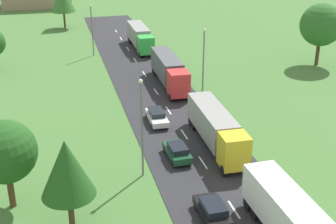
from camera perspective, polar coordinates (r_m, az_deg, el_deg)
road at (r=41.94m, az=4.70°, el=-6.81°), size 10.00×140.00×0.06m
lane_marking_centre at (r=38.60m, az=6.72°, el=-9.74°), size 0.16×120.36×0.01m
truck_second at (r=44.63m, az=6.04°, el=-1.90°), size 2.80×12.16×3.54m
truck_third at (r=60.87m, az=0.13°, el=5.31°), size 2.82×12.80×3.75m
truck_fourth at (r=78.99m, az=-3.54°, el=9.45°), size 2.56×12.22×3.67m
car_second at (r=34.85m, az=5.62°, el=-12.19°), size 1.87×4.12×1.51m
car_third at (r=42.63m, az=1.17°, el=-4.95°), size 1.90×4.08×1.48m
car_fourth at (r=49.97m, az=-1.41°, el=-0.54°), size 1.89×4.52×1.43m
lamppost_second at (r=38.27m, az=-3.31°, el=-1.52°), size 0.36×0.36×8.97m
lamppost_third at (r=58.22m, az=4.48°, el=6.88°), size 0.36×0.36×8.29m
lamppost_fourth at (r=75.11m, az=-9.52°, el=10.39°), size 0.36×0.36×8.29m
tree_birch at (r=32.59m, az=-12.58°, el=-6.94°), size 3.90×3.90×7.08m
tree_maple at (r=36.25m, az=-19.78°, el=-4.74°), size 4.87×4.87×7.27m
tree_ash at (r=72.53m, az=18.67°, el=10.31°), size 6.34×6.34×9.38m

